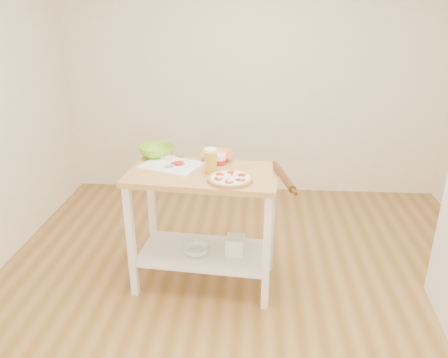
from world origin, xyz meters
The scene contains 13 objects.
room_shell centered at (0.00, 0.00, 1.35)m, with size 4.04×4.54×2.74m.
prep_island centered at (-0.34, 0.43, 0.64)m, with size 1.08×0.66×0.90m.
pizza centered at (-0.14, 0.29, 0.92)m, with size 0.30×0.30×0.05m.
cutting_board centered at (-0.58, 0.54, 0.91)m, with size 0.48×0.42×0.04m.
spatula centered at (-0.55, 0.51, 0.92)m, with size 0.14×0.09×0.01m.
knife centered at (-0.69, 0.76, 0.92)m, with size 0.27×0.08×0.01m.
orange_bowl centered at (-0.26, 0.69, 0.93)m, with size 0.23×0.23×0.06m, color orange.
green_bowl centered at (-0.73, 0.73, 0.94)m, with size 0.27×0.27×0.08m, color #79BC29.
beer_pint centered at (-0.28, 0.41, 0.99)m, with size 0.09×0.09×0.18m.
yogurt_tub centered at (-0.23, 0.50, 0.95)m, with size 0.09×0.09×0.19m.
rolling_pin centered at (0.21, 0.32, 0.92)m, with size 0.05×0.05×0.42m, color #4F2E12.
shelf_glass_bowl centered at (-0.40, 0.41, 0.29)m, with size 0.21×0.21×0.06m, color silver.
shelf_bin centered at (-0.11, 0.44, 0.32)m, with size 0.13×0.13×0.13m, color white.
Camera 1 is at (0.01, -2.36, 2.00)m, focal length 35.00 mm.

